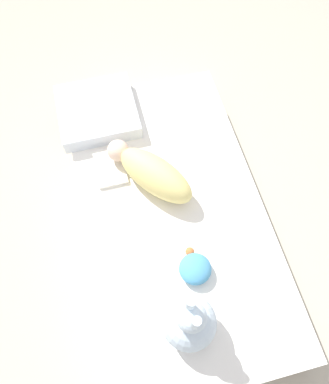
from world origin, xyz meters
TOP-DOWN VIEW (x-y plane):
  - ground_plane at (0.00, 0.00)m, footprint 12.00×12.00m
  - bed_mattress at (0.00, 0.00)m, footprint 1.56×0.83m
  - burp_cloth at (0.29, 0.24)m, footprint 0.21×0.14m
  - swaddled_baby at (0.16, 0.06)m, footprint 0.44×0.38m
  - pillow at (0.62, 0.25)m, footprint 0.38×0.39m
  - bunny_plush at (-0.51, 0.08)m, footprint 0.21×0.21m
  - turtle_plush at (-0.30, -0.01)m, footprint 0.17×0.14m

SIDE VIEW (x-z plane):
  - ground_plane at x=0.00m, z-range 0.00..0.00m
  - bed_mattress at x=0.00m, z-range 0.00..0.23m
  - burp_cloth at x=0.29m, z-range 0.23..0.25m
  - turtle_plush at x=-0.30m, z-range 0.23..0.31m
  - pillow at x=0.62m, z-range 0.23..0.32m
  - swaddled_baby at x=0.16m, z-range 0.23..0.41m
  - bunny_plush at x=-0.51m, z-range 0.17..0.55m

